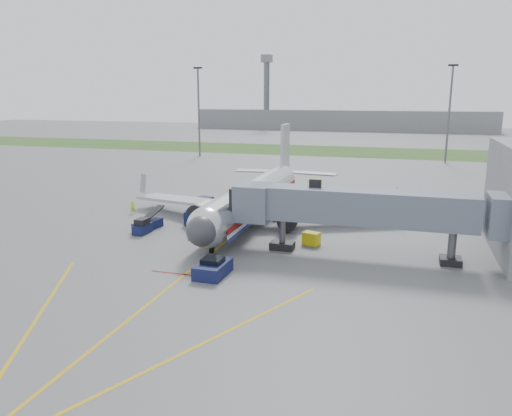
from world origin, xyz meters
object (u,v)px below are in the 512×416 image
(belt_loader, at_px, (148,224))
(ramp_worker, at_px, (133,208))
(pushback_tug, at_px, (213,268))
(baggage_tug, at_px, (142,227))
(airliner, at_px, (253,197))

(belt_loader, height_order, ramp_worker, belt_loader)
(pushback_tug, relative_size, baggage_tug, 1.56)
(ramp_worker, bearing_deg, baggage_tug, -80.24)
(airliner, relative_size, baggage_tug, 15.20)
(ramp_worker, bearing_deg, belt_loader, -74.46)
(airliner, height_order, ramp_worker, airliner)
(baggage_tug, relative_size, ramp_worker, 1.48)
(pushback_tug, distance_m, baggage_tug, 15.16)
(airliner, relative_size, ramp_worker, 22.51)
(airliner, xyz_separation_m, pushback_tug, (2.28, -18.75, -2.02))
(belt_loader, xyz_separation_m, ramp_worker, (-5.25, 5.83, 0.25))
(baggage_tug, xyz_separation_m, belt_loader, (-0.26, 1.69, -0.17))
(pushback_tug, bearing_deg, belt_loader, 136.86)
(airliner, distance_m, ramp_worker, 15.20)
(baggage_tug, height_order, ramp_worker, baggage_tug)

